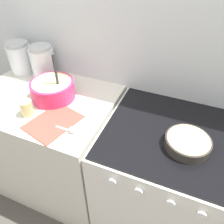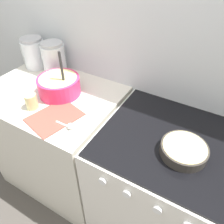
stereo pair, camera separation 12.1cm
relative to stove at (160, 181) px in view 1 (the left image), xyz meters
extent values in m
cube|color=silver|center=(-0.38, 0.36, 0.74)|extent=(4.80, 0.05, 2.40)
cube|color=silver|center=(-0.83, 0.00, 0.00)|extent=(0.90, 0.67, 0.92)
cube|color=white|center=(0.00, 0.00, -0.01)|extent=(0.73, 0.67, 0.91)
cube|color=black|center=(0.00, 0.00, 0.45)|extent=(0.70, 0.65, 0.01)
cylinder|color=white|center=(-0.20, -0.34, 0.38)|extent=(0.04, 0.02, 0.04)
cylinder|color=white|center=(-0.07, -0.34, 0.38)|extent=(0.04, 0.02, 0.04)
cylinder|color=white|center=(0.07, -0.34, 0.38)|extent=(0.04, 0.02, 0.04)
cylinder|color=white|center=(0.20, -0.34, 0.38)|extent=(0.04, 0.02, 0.04)
cylinder|color=#E0336B|center=(-0.76, 0.03, 0.52)|extent=(0.27, 0.27, 0.11)
cylinder|color=#EFDB8C|center=(-0.76, 0.03, 0.55)|extent=(0.24, 0.24, 0.06)
cylinder|color=#333333|center=(-0.71, 0.03, 0.62)|extent=(0.02, 0.02, 0.28)
cylinder|color=#38332D|center=(0.08, -0.07, 0.49)|extent=(0.22, 0.22, 0.05)
cylinder|color=#EFDB8C|center=(0.08, -0.07, 0.49)|extent=(0.21, 0.21, 0.04)
cylinder|color=silver|center=(-1.17, 0.23, 0.56)|extent=(0.17, 0.17, 0.21)
cylinder|color=olive|center=(-1.17, 0.23, 0.52)|extent=(0.15, 0.15, 0.12)
cylinder|color=#B2B2B7|center=(-1.17, 0.23, 0.68)|extent=(0.15, 0.15, 0.02)
cylinder|color=silver|center=(-0.97, 0.23, 0.57)|extent=(0.17, 0.17, 0.21)
cylinder|color=tan|center=(-0.97, 0.23, 0.52)|extent=(0.15, 0.15, 0.13)
cylinder|color=#B2B2B7|center=(-0.97, 0.23, 0.68)|extent=(0.15, 0.15, 0.02)
cylinder|color=beige|center=(-0.80, -0.17, 0.51)|extent=(0.07, 0.07, 0.09)
cube|color=#CC4C3F|center=(-0.63, -0.17, 0.46)|extent=(0.28, 0.33, 0.01)
cylinder|color=white|center=(-0.55, -0.20, 0.47)|extent=(0.09, 0.01, 0.01)
sphere|color=white|center=(-0.49, -0.20, 0.48)|extent=(0.04, 0.04, 0.04)
camera|label=1|loc=(0.02, -0.88, 1.29)|focal=35.00mm
camera|label=2|loc=(0.13, -0.83, 1.29)|focal=35.00mm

